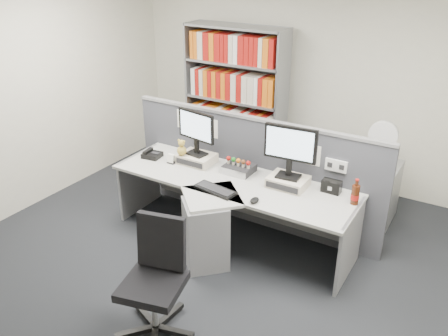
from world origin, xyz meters
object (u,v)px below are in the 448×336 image
Objects in this scene: monitor_right at (290,148)px; filing_cabinet at (374,193)px; cola_bottle at (355,195)px; keyboard at (215,190)px; desk_phone at (152,155)px; office_chair at (156,275)px; desk at (221,211)px; monitor_left at (196,129)px; shelving_unit at (235,102)px; desktop_pc at (239,169)px; desk_fan at (383,138)px; desk_calendar at (171,159)px; speaker at (331,186)px; mouse at (254,200)px.

filing_cabinet is at bearing 57.40° from monitor_right.
filing_cabinet is (-0.03, 1.02, -0.47)m from cola_bottle.
filing_cabinet is at bearing 50.54° from keyboard.
desk_phone is 1.91m from office_chair.
desk is 0.96m from monitor_right.
filing_cabinet is 2.83m from office_chair.
desk_phone is at bearing -164.85° from monitor_left.
office_chair is at bearing -50.33° from desk_phone.
shelving_unit is at bearing 115.96° from desk.
monitor_right is at bearing 179.27° from cola_bottle.
cola_bottle is at bearing -1.75° from desktop_pc.
shelving_unit is (-0.88, 1.93, 0.24)m from keyboard.
shelving_unit is 2.15m from desk_fan.
monitor_right is at bearing -122.60° from filing_cabinet.
desk_phone is 0.11× the size of shelving_unit.
monitor_left reaches higher than desk_phone.
monitor_left is at bearing -180.00° from monitor_right.
monitor_left is 4.64× the size of desk_calendar.
cola_bottle is at bearing 3.33° from desk_phone.
filing_cabinet is at bearing 75.60° from speaker.
desktop_pc is at bearing 9.36° from desk_phone.
desk is 5.62× the size of keyboard.
keyboard is 2.49× the size of speaker.
desk is 24.25× the size of desk_calendar.
desk_fan reaches higher than desk.
keyboard is at bearing -65.44° from shelving_unit.
speaker is at bearing -36.13° from shelving_unit.
desktop_pc reaches higher than desk.
keyboard is 0.47× the size of office_chair.
monitor_right reaches higher than desk_calendar.
filing_cabinet is (2.10, -0.45, -0.63)m from shelving_unit.
desktop_pc is at bearing -141.29° from desk_fan.
cola_bottle is at bearing -34.69° from shelving_unit.
cola_bottle reaches higher than desktop_pc.
monitor_left reaches higher than mouse.
desk_calendar is at bearing -85.99° from shelving_unit.
desk_fan is (0.65, 1.02, -0.11)m from monitor_right.
cola_bottle is at bearing 16.97° from desk.
monitor_right is 1.16× the size of keyboard.
speaker is (0.55, 0.57, 0.04)m from mouse.
desktop_pc is 0.65× the size of keyboard.
desk_calendar is at bearing -3.15° from desk_phone.
monitor_left reaches higher than desk_calendar.
desk reaches higher than filing_cabinet.
office_chair reaches higher than desk_calendar.
desk_phone reaches higher than desk.
office_chair is (0.13, -1.22, 0.07)m from desk.
mouse is at bearing -14.39° from desk_calendar.
desk is 1.85m from filing_cabinet.
desk_fan is (2.28, 1.16, 0.27)m from desk_phone.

